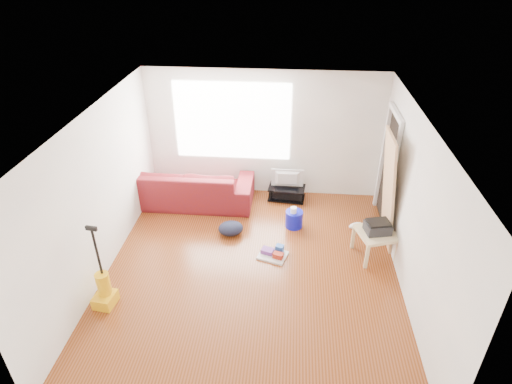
# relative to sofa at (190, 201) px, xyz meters

# --- Properties ---
(room) EXTENTS (4.51, 5.01, 2.51)m
(room) POSITION_rel_sofa_xyz_m (1.49, -1.80, 1.25)
(room) COLOR #5F290A
(room) RESTS_ON ground
(sofa) EXTENTS (2.49, 0.97, 0.73)m
(sofa) POSITION_rel_sofa_xyz_m (0.00, 0.00, 0.00)
(sofa) COLOR #5C1221
(sofa) RESTS_ON ground
(tv_stand) EXTENTS (0.74, 0.47, 0.27)m
(tv_stand) POSITION_rel_sofa_xyz_m (1.90, 0.27, 0.14)
(tv_stand) COLOR black
(tv_stand) RESTS_ON ground
(tv) EXTENTS (0.63, 0.08, 0.36)m
(tv) POSITION_rel_sofa_xyz_m (1.90, 0.27, 0.45)
(tv) COLOR black
(tv) RESTS_ON tv_stand
(side_table) EXTENTS (0.72, 0.72, 0.47)m
(side_table) POSITION_rel_sofa_xyz_m (3.37, -1.37, 0.39)
(side_table) COLOR tan
(side_table) RESTS_ON ground
(printer) EXTENTS (0.44, 0.37, 0.20)m
(printer) POSITION_rel_sofa_xyz_m (3.37, -1.37, 0.56)
(printer) COLOR black
(printer) RESTS_ON side_table
(bucket) EXTENTS (0.36, 0.36, 0.31)m
(bucket) POSITION_rel_sofa_xyz_m (2.06, -0.67, 0.00)
(bucket) COLOR #0B10BB
(bucket) RESTS_ON ground
(toilet_paper) EXTENTS (0.11, 0.11, 0.10)m
(toilet_paper) POSITION_rel_sofa_xyz_m (2.04, -0.69, 0.21)
(toilet_paper) COLOR white
(toilet_paper) RESTS_ON bucket
(cleaning_tray) EXTENTS (0.53, 0.47, 0.16)m
(cleaning_tray) POSITION_rel_sofa_xyz_m (1.74, -1.54, 0.05)
(cleaning_tray) COLOR silver
(cleaning_tray) RESTS_ON ground
(backpack) EXTENTS (0.50, 0.43, 0.24)m
(backpack) POSITION_rel_sofa_xyz_m (0.96, -1.00, 0.00)
(backpack) COLOR black
(backpack) RESTS_ON ground
(sneakers) EXTENTS (0.49, 0.25, 0.11)m
(sneakers) POSITION_rel_sofa_xyz_m (3.27, -0.66, 0.06)
(sneakers) COLOR white
(sneakers) RESTS_ON ground
(vacuum) EXTENTS (0.31, 0.34, 1.30)m
(vacuum) POSITION_rel_sofa_xyz_m (-0.58, -2.80, 0.24)
(vacuum) COLOR #EBAC10
(vacuum) RESTS_ON ground
(door_panel) EXTENTS (0.24, 0.78, 1.95)m
(door_panel) POSITION_rel_sofa_xyz_m (3.55, -0.94, 0.00)
(door_panel) COLOR tan
(door_panel) RESTS_ON ground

